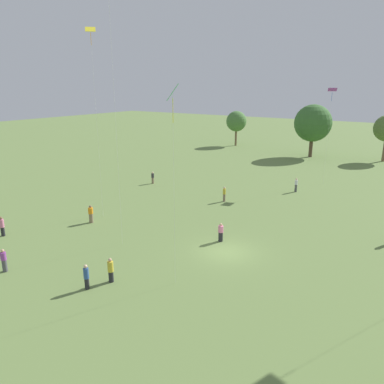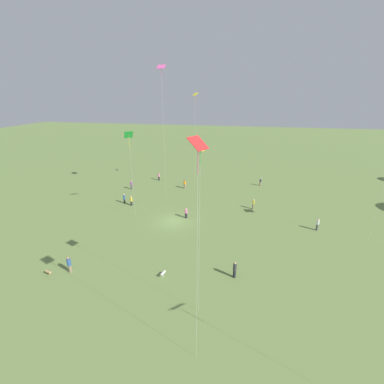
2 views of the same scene
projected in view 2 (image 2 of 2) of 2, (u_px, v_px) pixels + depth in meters
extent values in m
plane|color=olive|center=(174.00, 221.00, 37.70)|extent=(240.00, 240.00, 0.00)
cylinder|color=#847056|center=(253.00, 207.00, 41.55)|extent=(0.29, 0.29, 0.86)
cylinder|color=gold|center=(254.00, 202.00, 41.28)|extent=(0.34, 0.34, 0.62)
sphere|color=beige|center=(254.00, 200.00, 41.13)|extent=(0.24, 0.24, 0.24)
cylinder|color=#232328|center=(186.00, 215.00, 38.58)|extent=(0.49, 0.49, 0.82)
cylinder|color=pink|center=(186.00, 211.00, 38.33)|extent=(0.58, 0.58, 0.56)
sphere|color=tan|center=(186.00, 209.00, 38.19)|extent=(0.24, 0.24, 0.24)
cylinder|color=#4C4C51|center=(132.00, 187.00, 50.14)|extent=(0.47, 0.47, 0.89)
cylinder|color=purple|center=(131.00, 184.00, 49.88)|extent=(0.55, 0.55, 0.58)
sphere|color=tan|center=(131.00, 182.00, 49.73)|extent=(0.24, 0.24, 0.24)
cylinder|color=#232328|center=(131.00, 203.00, 42.91)|extent=(0.47, 0.47, 0.76)
cylinder|color=gold|center=(131.00, 199.00, 42.65)|extent=(0.55, 0.55, 0.73)
sphere|color=tan|center=(131.00, 196.00, 42.47)|extent=(0.24, 0.24, 0.24)
cylinder|color=#232328|center=(234.00, 274.00, 26.09)|extent=(0.43, 0.43, 0.87)
cylinder|color=#333338|center=(235.00, 267.00, 25.80)|extent=(0.51, 0.51, 0.74)
sphere|color=tan|center=(235.00, 263.00, 25.63)|extent=(0.24, 0.24, 0.24)
cylinder|color=#847056|center=(185.00, 186.00, 50.58)|extent=(0.48, 0.48, 0.91)
cylinder|color=orange|center=(185.00, 183.00, 50.31)|extent=(0.57, 0.57, 0.57)
sphere|color=brown|center=(185.00, 181.00, 50.17)|extent=(0.24, 0.24, 0.24)
cylinder|color=#4C4C51|center=(317.00, 227.00, 35.08)|extent=(0.40, 0.40, 0.92)
cylinder|color=white|center=(318.00, 222.00, 34.81)|extent=(0.47, 0.47, 0.58)
sphere|color=beige|center=(319.00, 220.00, 34.66)|extent=(0.24, 0.24, 0.24)
cylinder|color=#232328|center=(125.00, 201.00, 43.75)|extent=(0.39, 0.39, 0.77)
cylinder|color=#2D5193|center=(124.00, 197.00, 43.49)|extent=(0.46, 0.46, 0.72)
sphere|color=beige|center=(124.00, 194.00, 43.31)|extent=(0.24, 0.24, 0.24)
cylinder|color=#847056|center=(70.00, 268.00, 26.90)|extent=(0.46, 0.46, 0.84)
cylinder|color=#2D5193|center=(69.00, 262.00, 26.61)|extent=(0.54, 0.54, 0.74)
sphere|color=#A87A56|center=(68.00, 258.00, 26.44)|extent=(0.24, 0.24, 0.24)
cylinder|color=#232328|center=(159.00, 178.00, 55.32)|extent=(0.35, 0.35, 0.81)
cylinder|color=pink|center=(159.00, 175.00, 55.04)|extent=(0.41, 0.41, 0.72)
sphere|color=brown|center=(159.00, 173.00, 54.87)|extent=(0.24, 0.24, 0.24)
cylinder|color=#847056|center=(260.00, 184.00, 52.09)|extent=(0.42, 0.42, 0.82)
cylinder|color=#333338|center=(261.00, 181.00, 51.85)|extent=(0.49, 0.49, 0.55)
sphere|color=beige|center=(261.00, 179.00, 51.70)|extent=(0.24, 0.24, 0.24)
cube|color=yellow|center=(195.00, 94.00, 44.54)|extent=(1.17, 1.17, 0.49)
cylinder|color=orange|center=(195.00, 99.00, 44.82)|extent=(0.04, 0.04, 1.04)
cylinder|color=silver|center=(195.00, 144.00, 47.68)|extent=(0.01, 0.01, 17.45)
cube|color=yellow|center=(200.00, 145.00, 17.05)|extent=(1.04, 0.89, 0.62)
cylinder|color=green|center=(200.00, 157.00, 17.34)|extent=(0.04, 0.04, 1.08)
cylinder|color=silver|center=(199.00, 239.00, 19.63)|extent=(0.01, 0.01, 14.35)
cube|color=red|center=(198.00, 143.00, 12.79)|extent=(1.18, 1.09, 0.63)
cylinder|color=#E54C99|center=(198.00, 162.00, 13.14)|extent=(0.04, 0.04, 1.34)
cylinder|color=silver|center=(197.00, 269.00, 15.54)|extent=(0.01, 0.01, 15.26)
cube|color=green|center=(129.00, 135.00, 34.84)|extent=(1.25, 1.36, 0.97)
cylinder|color=yellow|center=(129.00, 142.00, 35.22)|extent=(0.04, 0.04, 1.40)
cylinder|color=silver|center=(132.00, 178.00, 37.06)|extent=(0.01, 0.01, 12.33)
cylinder|color=silver|center=(381.00, 197.00, 30.38)|extent=(0.01, 0.01, 12.16)
cube|color=#E54C99|center=(161.00, 67.00, 37.94)|extent=(1.12, 1.26, 0.62)
cylinder|color=#E54C99|center=(161.00, 74.00, 38.28)|extent=(0.04, 0.04, 1.13)
cylinder|color=silver|center=(164.00, 139.00, 41.77)|extent=(0.01, 0.01, 21.27)
cylinder|color=silver|center=(163.00, 273.00, 26.20)|extent=(0.64, 0.42, 0.24)
sphere|color=silver|center=(165.00, 271.00, 26.49)|extent=(0.22, 0.22, 0.22)
cylinder|color=silver|center=(163.00, 275.00, 26.29)|extent=(0.11, 0.11, 0.26)
cylinder|color=tan|center=(49.00, 272.00, 26.48)|extent=(0.36, 0.56, 0.26)
sphere|color=tan|center=(46.00, 271.00, 26.59)|extent=(0.23, 0.23, 0.23)
cylinder|color=tan|center=(49.00, 274.00, 26.57)|extent=(0.12, 0.12, 0.21)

